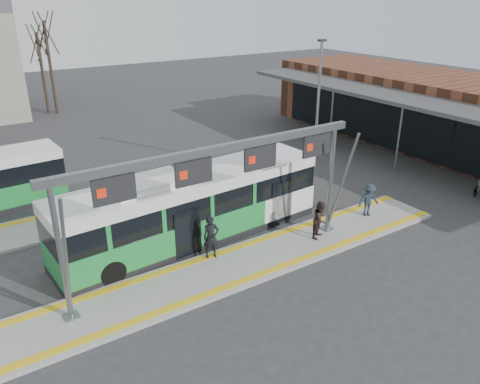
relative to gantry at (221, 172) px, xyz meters
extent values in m
plane|color=#2D2D30|center=(0.35, -0.25, -4.30)|extent=(120.00, 120.00, 0.00)
cube|color=gray|center=(0.35, -0.25, -4.22)|extent=(22.00, 3.00, 0.15)
cube|color=gray|center=(-3.65, 7.75, -4.22)|extent=(20.00, 3.00, 0.15)
cube|color=yellow|center=(0.35, 0.90, -4.14)|extent=(22.00, 0.35, 0.02)
cube|color=yellow|center=(0.35, -1.40, -4.14)|extent=(22.00, 0.35, 0.02)
cube|color=yellow|center=(-3.65, 8.90, -4.14)|extent=(20.00, 0.35, 0.02)
cylinder|color=slate|center=(-6.15, 0.05, -1.62)|extent=(0.20, 0.20, 5.05)
cube|color=slate|center=(-6.15, 0.05, -4.12)|extent=(0.50, 0.50, 0.06)
cylinder|color=slate|center=(-6.15, -0.65, -1.62)|extent=(0.12, 1.46, 4.90)
cylinder|color=slate|center=(5.85, 0.05, -1.62)|extent=(0.20, 0.20, 5.05)
cube|color=slate|center=(5.85, 0.05, -4.12)|extent=(0.50, 0.50, 0.06)
cylinder|color=slate|center=(5.85, -0.65, -1.62)|extent=(0.12, 1.46, 4.90)
cube|color=slate|center=(-0.15, 0.05, 0.90)|extent=(13.00, 0.25, 0.30)
cube|color=black|center=(-4.15, 0.05, 0.20)|extent=(1.50, 0.12, 0.95)
cube|color=red|center=(-4.60, -0.02, 0.20)|extent=(0.32, 0.02, 0.32)
cube|color=black|center=(-1.15, 0.05, 0.20)|extent=(1.50, 0.12, 0.95)
cube|color=red|center=(-1.60, -0.02, 0.20)|extent=(0.32, 0.02, 0.32)
cube|color=black|center=(1.85, 0.05, 0.20)|extent=(1.50, 0.12, 0.95)
cube|color=red|center=(1.40, -0.02, 0.20)|extent=(0.32, 0.02, 0.32)
cube|color=black|center=(4.85, 0.05, 0.20)|extent=(1.50, 0.12, 0.95)
cube|color=red|center=(4.40, -0.02, 0.20)|extent=(0.32, 0.02, 0.32)
cube|color=brown|center=(22.35, 3.75, -1.80)|extent=(8.00, 32.00, 5.00)
cube|color=black|center=(18.15, 3.75, -2.30)|extent=(0.15, 28.00, 3.60)
cube|color=#3F3F42|center=(16.85, 3.75, 0.00)|extent=(4.00, 30.00, 0.25)
cylinder|color=slate|center=(15.15, 3.75, -2.15)|extent=(0.14, 0.14, 4.30)
cylinder|color=slate|center=(15.15, 9.75, -2.15)|extent=(0.14, 0.14, 4.30)
cube|color=black|center=(0.17, 2.88, -4.11)|extent=(12.82, 3.49, 0.37)
cube|color=#1C8136|center=(0.17, 2.88, -3.32)|extent=(12.82, 3.49, 1.21)
cube|color=black|center=(0.17, 2.88, -2.19)|extent=(12.81, 3.41, 1.06)
cube|color=white|center=(0.17, 2.88, -1.40)|extent=(12.82, 3.49, 0.53)
cube|color=orange|center=(6.48, 3.28, -1.50)|extent=(0.17, 1.88, 0.30)
cube|color=white|center=(-1.94, 2.74, -0.97)|extent=(3.28, 2.08, 0.32)
cylinder|color=black|center=(-4.18, 1.40, -3.77)|extent=(1.07, 0.38, 1.06)
cylinder|color=black|center=(-4.33, 3.79, -3.77)|extent=(1.07, 0.38, 1.06)
cylinder|color=black|center=(4.04, 1.93, -3.77)|extent=(1.07, 0.38, 1.06)
cylinder|color=black|center=(3.89, 4.31, -3.77)|extent=(1.07, 0.38, 1.06)
cylinder|color=black|center=(-5.81, 10.59, -3.81)|extent=(1.00, 0.35, 0.98)
cylinder|color=black|center=(-5.94, 12.79, -3.81)|extent=(1.00, 0.35, 0.98)
imported|color=black|center=(-0.05, 0.85, -3.20)|extent=(0.78, 0.60, 1.90)
imported|color=#2D1F1E|center=(5.02, -0.34, -3.26)|extent=(1.07, 0.97, 1.77)
imported|color=#1F2C37|center=(8.58, 0.03, -3.30)|extent=(1.23, 0.93, 1.69)
imported|color=gray|center=(16.22, -1.32, -3.75)|extent=(1.90, 0.92, 1.10)
cylinder|color=#382B21|center=(0.31, 32.26, -0.64)|extent=(0.28, 0.28, 7.33)
cylinder|color=#382B21|center=(1.03, 32.04, -0.16)|extent=(0.28, 0.28, 8.28)
cylinder|color=slate|center=(10.06, 5.78, -0.23)|extent=(0.16, 0.16, 8.13)
cube|color=black|center=(10.06, 5.78, 3.83)|extent=(0.50, 0.25, 0.12)
camera|label=1|loc=(-8.52, -14.28, 6.27)|focal=35.00mm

